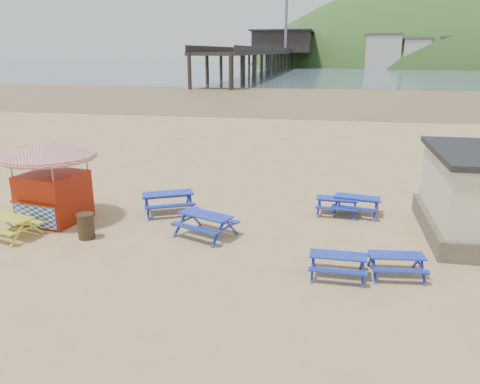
% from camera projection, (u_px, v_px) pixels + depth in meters
% --- Properties ---
extents(ground, '(400.00, 400.00, 0.00)m').
position_uv_depth(ground, '(238.00, 229.00, 17.67)').
color(ground, tan).
rests_on(ground, ground).
extents(wet_sand, '(400.00, 400.00, 0.00)m').
position_uv_depth(wet_sand, '(311.00, 97.00, 69.35)').
color(wet_sand, olive).
rests_on(wet_sand, ground).
extents(sea, '(400.00, 400.00, 0.00)m').
position_uv_depth(sea, '(326.00, 69.00, 177.40)').
color(sea, '#41525E').
rests_on(sea, ground).
extents(picnic_table_blue_a, '(2.56, 2.38, 0.86)m').
position_uv_depth(picnic_table_blue_a, '(168.00, 203.00, 19.33)').
color(picnic_table_blue_a, '#181FA6').
rests_on(picnic_table_blue_a, ground).
extents(picnic_table_blue_b, '(1.74, 1.44, 0.69)m').
position_uv_depth(picnic_table_blue_b, '(337.00, 206.00, 19.17)').
color(picnic_table_blue_b, '#181FA6').
rests_on(picnic_table_blue_b, ground).
extents(picnic_table_blue_c, '(2.04, 1.76, 0.76)m').
position_uv_depth(picnic_table_blue_c, '(357.00, 205.00, 19.16)').
color(picnic_table_blue_c, '#181FA6').
rests_on(picnic_table_blue_c, ground).
extents(picnic_table_blue_d, '(2.44, 2.23, 0.83)m').
position_uv_depth(picnic_table_blue_d, '(206.00, 225.00, 16.89)').
color(picnic_table_blue_d, '#181FA6').
rests_on(picnic_table_blue_d, ground).
extents(picnic_table_blue_e, '(1.66, 1.34, 0.69)m').
position_uv_depth(picnic_table_blue_e, '(337.00, 265.00, 13.86)').
color(picnic_table_blue_e, '#181FA6').
rests_on(picnic_table_blue_e, ground).
extents(picnic_table_blue_f, '(1.73, 1.45, 0.67)m').
position_uv_depth(picnic_table_blue_f, '(396.00, 265.00, 13.91)').
color(picnic_table_blue_f, '#181FA6').
rests_on(picnic_table_blue_f, ground).
extents(picnic_table_yellow, '(2.15, 1.89, 0.77)m').
position_uv_depth(picnic_table_yellow, '(10.00, 227.00, 16.81)').
color(picnic_table_yellow, '#CAD52E').
rests_on(picnic_table_yellow, ground).
extents(ice_cream_kiosk, '(4.19, 4.19, 3.25)m').
position_uv_depth(ice_cream_kiosk, '(51.00, 170.00, 17.99)').
color(ice_cream_kiosk, maroon).
rests_on(ice_cream_kiosk, ground).
extents(litter_bin, '(0.63, 0.63, 0.92)m').
position_uv_depth(litter_bin, '(86.00, 226.00, 16.65)').
color(litter_bin, '#3E2F1C').
rests_on(litter_bin, ground).
extents(pier, '(24.00, 220.00, 39.29)m').
position_uv_depth(pier, '(281.00, 54.00, 186.88)').
color(pier, black).
rests_on(pier, ground).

